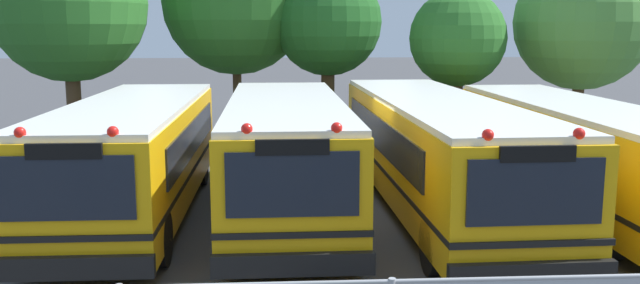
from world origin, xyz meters
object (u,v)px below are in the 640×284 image
at_px(school_bus_1, 286,152).
at_px(tree_3, 456,38).
at_px(school_bus_3, 575,149).
at_px(school_bus_2, 435,148).
at_px(tree_1, 236,1).
at_px(tree_2, 329,18).
at_px(tree_0, 67,6).
at_px(tree_4, 581,23).
at_px(school_bus_0, 134,154).

distance_m(school_bus_1, tree_3, 10.15).
height_order(school_bus_3, tree_3, tree_3).
distance_m(school_bus_2, tree_1, 11.38).
bearing_deg(tree_2, tree_0, -168.32).
relative_size(school_bus_1, tree_2, 1.55).
height_order(school_bus_1, school_bus_3, school_bus_1).
distance_m(school_bus_2, school_bus_3, 3.31).
xyz_separation_m(school_bus_1, tree_1, (-1.64, 9.85, 3.65)).
distance_m(tree_3, tree_4, 4.52).
xyz_separation_m(school_bus_3, tree_1, (-8.41, 9.51, 3.73)).
relative_size(tree_0, tree_1, 0.95).
distance_m(school_bus_0, school_bus_2, 6.81).
distance_m(tree_0, tree_4, 17.08).
relative_size(school_bus_2, school_bus_3, 1.11).
xyz_separation_m(school_bus_3, tree_3, (-0.91, 7.61, 2.44)).
bearing_deg(tree_4, tree_1, 172.70).
distance_m(school_bus_1, tree_0, 10.30).
relative_size(tree_1, tree_2, 1.22).
height_order(school_bus_1, tree_1, tree_1).
bearing_deg(tree_4, tree_0, -175.75).
bearing_deg(tree_2, tree_1, 161.45).
distance_m(school_bus_3, tree_0, 15.44).
xyz_separation_m(tree_1, tree_2, (3.23, -1.08, -0.60)).
xyz_separation_m(school_bus_2, tree_0, (-10.15, 6.70, 3.41)).
bearing_deg(school_bus_1, school_bus_0, -1.88).
relative_size(tree_0, tree_4, 1.10).
xyz_separation_m(school_bus_3, tree_2, (-5.17, 8.43, 3.12)).
bearing_deg(tree_3, tree_4, 4.78).
distance_m(school_bus_0, tree_4, 16.23).
bearing_deg(tree_0, school_bus_0, -64.38).
bearing_deg(school_bus_1, tree_4, -141.75).
bearing_deg(tree_3, school_bus_0, -139.48).
relative_size(tree_2, tree_3, 1.15).
relative_size(school_bus_1, tree_4, 1.46).
bearing_deg(tree_2, school_bus_3, -58.46).
relative_size(tree_2, tree_4, 0.94).
bearing_deg(school_bus_0, school_bus_1, 178.81).
bearing_deg(school_bus_2, tree_1, -63.39).
bearing_deg(tree_2, school_bus_2, -77.52).
bearing_deg(tree_4, school_bus_0, -148.92).
height_order(tree_1, tree_3, tree_1).
bearing_deg(tree_3, school_bus_2, -107.54).
bearing_deg(tree_2, tree_3, -10.92).
xyz_separation_m(school_bus_2, tree_4, (6.87, 7.97, 2.88)).
distance_m(school_bus_1, tree_1, 10.63).
relative_size(school_bus_0, tree_0, 1.33).
xyz_separation_m(school_bus_2, tree_3, (2.40, 7.59, 2.38)).
xyz_separation_m(tree_0, tree_4, (17.02, 1.26, -0.53)).
bearing_deg(school_bus_2, school_bus_0, 0.73).
height_order(tree_0, tree_3, tree_0).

